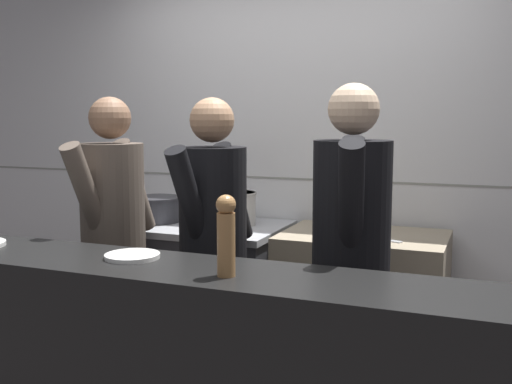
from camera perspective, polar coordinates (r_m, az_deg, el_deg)
name	(u,v)px	position (r m, az deg, el deg)	size (l,w,h in m)	color
wall_back_tiled	(303,156)	(3.91, 4.52, 3.48)	(8.00, 0.06, 2.60)	white
oven_range	(199,291)	(3.91, -5.46, -9.38)	(1.09, 0.71, 0.88)	#38383D
prep_counter	(362,310)	(3.56, 10.10, -11.05)	(0.92, 0.65, 0.89)	gray
pass_counter	(153,383)	(2.57, -9.75, -17.48)	(2.89, 0.45, 0.98)	black
stock_pot	(156,208)	(3.91, -9.48, -1.54)	(0.33, 0.33, 0.16)	#2D2D33
sauce_pot	(236,208)	(3.73, -1.93, -1.50)	(0.26, 0.26, 0.21)	beige
mixing_bowl_steel	(372,226)	(3.45, 10.97, -3.20)	(0.20, 0.20, 0.09)	#B7BABF
chefs_knife	(368,237)	(3.35, 10.59, -4.21)	(0.33, 0.14, 0.02)	#B7BABF
plated_dish_appetiser	(132,256)	(2.50, -11.70, -5.98)	(0.22, 0.22, 0.02)	white
pepper_mill	(226,234)	(2.15, -2.87, -3.99)	(0.07, 0.07, 0.30)	#AD7A47
chef_head_cook	(113,236)	(3.27, -13.42, -4.14)	(0.35, 0.72, 1.65)	black
chef_sous	(213,246)	(2.98, -4.10, -5.16)	(0.37, 0.72, 1.64)	black
chef_line	(351,254)	(2.71, 9.02, -5.88)	(0.41, 0.74, 1.70)	black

